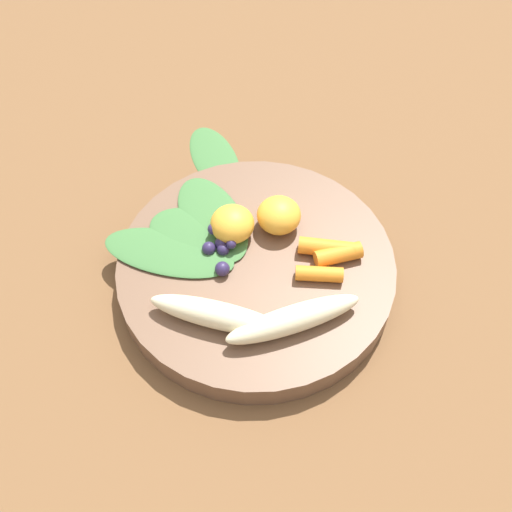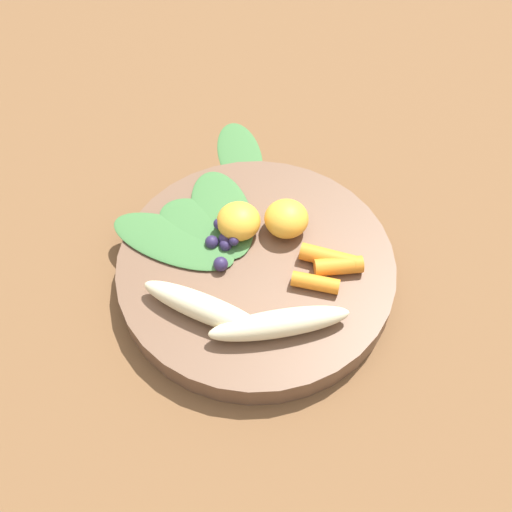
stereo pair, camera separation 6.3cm
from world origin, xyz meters
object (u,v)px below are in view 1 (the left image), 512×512
Objects in this scene: bowl at (256,270)px; orange_segment_near at (232,224)px; banana_peeled_right at (219,316)px; kale_leaf_stray at (215,157)px; banana_peeled_left at (293,319)px.

orange_segment_near is (-0.02, -0.04, 0.03)m from bowl.
banana_peeled_right is 0.25m from kale_leaf_stray.
banana_peeled_left is (0.05, 0.06, 0.03)m from bowl.
banana_peeled_left is 0.27m from kale_leaf_stray.
orange_segment_near is at bearing 99.52° from banana_peeled_right.
banana_peeled_left reaches higher than bowl.
bowl is 6.25× the size of orange_segment_near.
banana_peeled_left is 1.16× the size of kale_leaf_stray.
kale_leaf_stray is at bearing -142.72° from orange_segment_near.
kale_leaf_stray is at bearing 88.79° from banana_peeled_left.
orange_segment_near is 0.40× the size of kale_leaf_stray.
banana_peeled_right is at bearing 162.71° from kale_leaf_stray.
bowl is at bearing 60.97° from orange_segment_near.
banana_peeled_right is 0.11m from orange_segment_near.
banana_peeled_right is (0.08, 0.00, 0.03)m from bowl.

